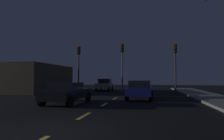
{
  "coord_description": "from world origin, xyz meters",
  "views": [
    {
      "loc": [
        2.69,
        -5.41,
        1.54
      ],
      "look_at": [
        -0.88,
        13.56,
        2.41
      ],
      "focal_mm": 31.91,
      "sensor_mm": 36.0,
      "label": 1
    }
  ],
  "objects_px": {
    "traffic_signal_left": "(79,60)",
    "car_adjacent_lane": "(67,92)",
    "car_stopped_ahead": "(140,89)",
    "traffic_signal_right": "(175,59)",
    "traffic_signal_center": "(122,59)",
    "car_oncoming_far": "(105,85)",
    "street_lamp_right": "(223,37)"
  },
  "relations": [
    {
      "from": "traffic_signal_right",
      "to": "car_oncoming_far",
      "type": "xyz_separation_m",
      "value": [
        -8.44,
        5.0,
        -2.76
      ]
    },
    {
      "from": "traffic_signal_right",
      "to": "car_stopped_ahead",
      "type": "xyz_separation_m",
      "value": [
        -3.3,
        -5.19,
        -2.82
      ]
    },
    {
      "from": "traffic_signal_left",
      "to": "traffic_signal_right",
      "type": "distance_m",
      "value": 10.26
    },
    {
      "from": "car_stopped_ahead",
      "to": "car_adjacent_lane",
      "type": "height_order",
      "value": "car_stopped_ahead"
    },
    {
      "from": "traffic_signal_right",
      "to": "car_stopped_ahead",
      "type": "height_order",
      "value": "traffic_signal_right"
    },
    {
      "from": "traffic_signal_left",
      "to": "traffic_signal_center",
      "type": "bearing_deg",
      "value": 0.0
    },
    {
      "from": "car_adjacent_lane",
      "to": "car_oncoming_far",
      "type": "relative_size",
      "value": 1.08
    },
    {
      "from": "traffic_signal_center",
      "to": "car_stopped_ahead",
      "type": "distance_m",
      "value": 6.33
    },
    {
      "from": "car_stopped_ahead",
      "to": "traffic_signal_right",
      "type": "bearing_deg",
      "value": 57.56
    },
    {
      "from": "traffic_signal_left",
      "to": "car_adjacent_lane",
      "type": "relative_size",
      "value": 1.23
    },
    {
      "from": "street_lamp_right",
      "to": "traffic_signal_right",
      "type": "bearing_deg",
      "value": 109.63
    },
    {
      "from": "traffic_signal_left",
      "to": "traffic_signal_right",
      "type": "xyz_separation_m",
      "value": [
        10.26,
        -0.0,
        -0.04
      ]
    },
    {
      "from": "traffic_signal_right",
      "to": "car_oncoming_far",
      "type": "relative_size",
      "value": 1.31
    },
    {
      "from": "street_lamp_right",
      "to": "car_adjacent_lane",
      "type": "bearing_deg",
      "value": -165.36
    },
    {
      "from": "traffic_signal_center",
      "to": "traffic_signal_right",
      "type": "xyz_separation_m",
      "value": [
        5.39,
        -0.0,
        -0.12
      ]
    },
    {
      "from": "traffic_signal_right",
      "to": "car_adjacent_lane",
      "type": "distance_m",
      "value": 12.19
    },
    {
      "from": "traffic_signal_left",
      "to": "traffic_signal_right",
      "type": "bearing_deg",
      "value": -0.0
    },
    {
      "from": "car_adjacent_lane",
      "to": "car_oncoming_far",
      "type": "height_order",
      "value": "car_oncoming_far"
    },
    {
      "from": "traffic_signal_right",
      "to": "traffic_signal_center",
      "type": "bearing_deg",
      "value": 180.0
    },
    {
      "from": "car_oncoming_far",
      "to": "traffic_signal_right",
      "type": "bearing_deg",
      "value": -30.65
    },
    {
      "from": "traffic_signal_left",
      "to": "car_oncoming_far",
      "type": "relative_size",
      "value": 1.32
    },
    {
      "from": "traffic_signal_left",
      "to": "traffic_signal_center",
      "type": "height_order",
      "value": "traffic_signal_center"
    },
    {
      "from": "car_adjacent_lane",
      "to": "traffic_signal_left",
      "type": "bearing_deg",
      "value": 105.98
    },
    {
      "from": "car_oncoming_far",
      "to": "traffic_signal_center",
      "type": "bearing_deg",
      "value": -58.64
    },
    {
      "from": "traffic_signal_left",
      "to": "car_adjacent_lane",
      "type": "distance_m",
      "value": 9.84
    },
    {
      "from": "traffic_signal_center",
      "to": "car_oncoming_far",
      "type": "distance_m",
      "value": 6.53
    },
    {
      "from": "traffic_signal_left",
      "to": "car_adjacent_lane",
      "type": "bearing_deg",
      "value": -74.02
    },
    {
      "from": "traffic_signal_center",
      "to": "car_stopped_ahead",
      "type": "bearing_deg",
      "value": -68.08
    },
    {
      "from": "traffic_signal_left",
      "to": "car_stopped_ahead",
      "type": "bearing_deg",
      "value": -36.74
    },
    {
      "from": "car_stopped_ahead",
      "to": "car_oncoming_far",
      "type": "height_order",
      "value": "car_oncoming_far"
    },
    {
      "from": "car_adjacent_lane",
      "to": "traffic_signal_right",
      "type": "bearing_deg",
      "value": 49.72
    },
    {
      "from": "traffic_signal_right",
      "to": "street_lamp_right",
      "type": "xyz_separation_m",
      "value": [
        2.3,
        -6.44,
        0.78
      ]
    }
  ]
}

